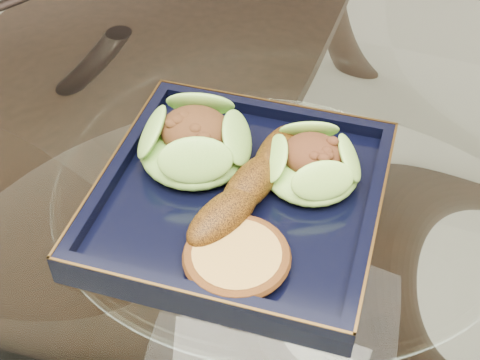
# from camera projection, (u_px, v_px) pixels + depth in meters

# --- Properties ---
(dining_table) EXTENTS (1.13, 1.13, 0.77)m
(dining_table) POSITION_uv_depth(u_px,v_px,m) (275.00, 313.00, 0.77)
(dining_table) COLOR white
(dining_table) RESTS_ON ground
(dining_chair) EXTENTS (0.48, 0.48, 1.00)m
(dining_chair) POSITION_uv_depth(u_px,v_px,m) (202.00, 70.00, 1.18)
(dining_chair) COLOR #321B10
(dining_chair) RESTS_ON ground
(navy_plate) EXTENTS (0.28, 0.28, 0.02)m
(navy_plate) POSITION_uv_depth(u_px,v_px,m) (240.00, 202.00, 0.66)
(navy_plate) COLOR black
(navy_plate) RESTS_ON dining_table
(lettuce_wrap_left) EXTENTS (0.13, 0.13, 0.04)m
(lettuce_wrap_left) POSITION_uv_depth(u_px,v_px,m) (195.00, 145.00, 0.67)
(lettuce_wrap_left) COLOR #51932A
(lettuce_wrap_left) RESTS_ON navy_plate
(lettuce_wrap_right) EXTENTS (0.10, 0.10, 0.03)m
(lettuce_wrap_right) POSITION_uv_depth(u_px,v_px,m) (311.00, 166.00, 0.66)
(lettuce_wrap_right) COLOR #579E2D
(lettuce_wrap_right) RESTS_ON navy_plate
(roasted_plantain) EXTENTS (0.09, 0.18, 0.03)m
(roasted_plantain) POSITION_uv_depth(u_px,v_px,m) (251.00, 183.00, 0.64)
(roasted_plantain) COLOR #573009
(roasted_plantain) RESTS_ON navy_plate
(crumb_patty) EXTENTS (0.09, 0.09, 0.02)m
(crumb_patty) POSITION_uv_depth(u_px,v_px,m) (237.00, 258.00, 0.59)
(crumb_patty) COLOR #BE903F
(crumb_patty) RESTS_ON navy_plate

